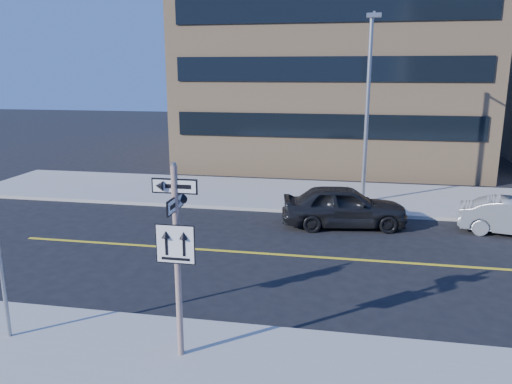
# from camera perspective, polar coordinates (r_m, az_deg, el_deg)

# --- Properties ---
(ground) EXTENTS (120.00, 120.00, 0.00)m
(ground) POSITION_cam_1_polar(r_m,az_deg,el_deg) (13.23, -4.94, -12.89)
(ground) COLOR black
(ground) RESTS_ON ground
(sign_pole) EXTENTS (0.92, 0.92, 4.06)m
(sign_pole) POSITION_cam_1_polar(r_m,az_deg,el_deg) (10.06, -9.04, -6.66)
(sign_pole) COLOR beige
(sign_pole) RESTS_ON near_sidewalk
(parked_car_a) EXTENTS (2.61, 5.01, 1.63)m
(parked_car_a) POSITION_cam_1_polar(r_m,az_deg,el_deg) (19.60, 10.03, -1.59)
(parked_car_a) COLOR black
(parked_car_a) RESTS_ON ground
(streetlight_a) EXTENTS (0.55, 2.25, 8.00)m
(streetlight_a) POSITION_cam_1_polar(r_m,az_deg,el_deg) (22.18, 12.67, 10.38)
(streetlight_a) COLOR gray
(streetlight_a) RESTS_ON far_sidewalk
(building_brick) EXTENTS (18.00, 18.00, 18.00)m
(building_brick) POSITION_cam_1_polar(r_m,az_deg,el_deg) (36.53, 9.00, 18.38)
(building_brick) COLOR tan
(building_brick) RESTS_ON ground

